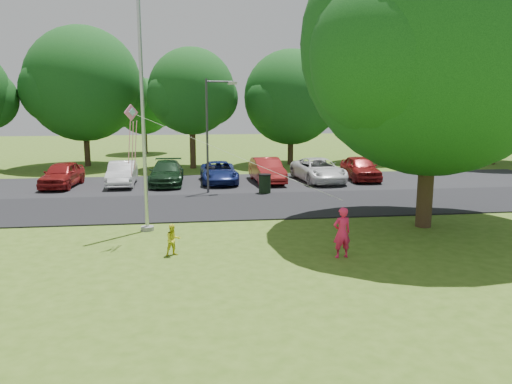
{
  "coord_description": "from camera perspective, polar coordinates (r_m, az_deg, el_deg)",
  "views": [
    {
      "loc": [
        -1.78,
        -14.17,
        4.98
      ],
      "look_at": [
        0.62,
        4.0,
        1.6
      ],
      "focal_mm": 35.0,
      "sensor_mm": 36.0,
      "label": 1
    }
  ],
  "objects": [
    {
      "name": "trash_can",
      "position": [
        26.8,
        1.01,
        0.92
      ],
      "size": [
        0.68,
        0.68,
        1.08
      ],
      "rotation": [
        0.0,
        0.0,
        -0.34
      ],
      "color": "black",
      "rests_on": "ground"
    },
    {
      "name": "child_yellow",
      "position": [
        16.45,
        -9.45,
        -5.42
      ],
      "size": [
        0.62,
        0.56,
        1.04
      ],
      "primitive_type": "imported",
      "rotation": [
        0.0,
        0.0,
        0.4
      ],
      "color": "yellow",
      "rests_on": "ground"
    },
    {
      "name": "flagpole",
      "position": [
        19.26,
        -12.77,
        7.77
      ],
      "size": [
        0.5,
        0.5,
        10.0
      ],
      "color": "#B7BABF",
      "rests_on": "ground"
    },
    {
      "name": "street_lamp",
      "position": [
        26.74,
        -5.11,
        7.58
      ],
      "size": [
        1.7,
        0.51,
        6.09
      ],
      "rotation": [
        0.0,
        0.0,
        0.21
      ],
      "color": "#3F3F44",
      "rests_on": "ground"
    },
    {
      "name": "parked_cars",
      "position": [
        30.08,
        -3.05,
        2.37
      ],
      "size": [
        19.87,
        5.28,
        1.48
      ],
      "color": "maroon",
      "rests_on": "ground"
    },
    {
      "name": "ground",
      "position": [
        15.12,
        -0.36,
        -8.78
      ],
      "size": [
        120.0,
        120.0,
        0.0
      ],
      "primitive_type": "plane",
      "color": "#3F6119",
      "rests_on": "ground"
    },
    {
      "name": "park_road",
      "position": [
        23.76,
        -3.08,
        -1.59
      ],
      "size": [
        60.0,
        6.0,
        0.06
      ],
      "primitive_type": "cube",
      "color": "black",
      "rests_on": "ground"
    },
    {
      "name": "tree_row",
      "position": [
        38.55,
        -2.58,
        11.53
      ],
      "size": [
        64.35,
        11.94,
        10.88
      ],
      "color": "#332316",
      "rests_on": "ground"
    },
    {
      "name": "horizon_trees",
      "position": [
        48.4,
        -0.62,
        9.65
      ],
      "size": [
        77.46,
        7.2,
        7.02
      ],
      "color": "#332316",
      "rests_on": "ground"
    },
    {
      "name": "big_tree",
      "position": [
        20.49,
        19.56,
        15.11
      ],
      "size": [
        10.57,
        10.06,
        12.16
      ],
      "rotation": [
        0.0,
        0.0,
        0.02
      ],
      "color": "#332316",
      "rests_on": "ground"
    },
    {
      "name": "woman",
      "position": [
        16.18,
        9.79,
        -4.59
      ],
      "size": [
        0.66,
        0.48,
        1.65
      ],
      "primitive_type": "imported",
      "rotation": [
        0.0,
        0.0,
        3.29
      ],
      "color": "#F52057",
      "rests_on": "ground"
    },
    {
      "name": "kite",
      "position": [
        17.51,
        -13.36,
        7.16
      ],
      "size": [
        6.92,
        2.84,
        2.98
      ],
      "rotation": [
        0.0,
        0.0,
        0.75
      ],
      "color": "pink",
      "rests_on": "ground"
    },
    {
      "name": "parking_strip",
      "position": [
        30.13,
        -4.05,
        0.97
      ],
      "size": [
        42.0,
        7.0,
        0.06
      ],
      "primitive_type": "cube",
      "color": "black",
      "rests_on": "ground"
    }
  ]
}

